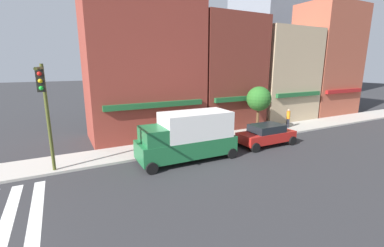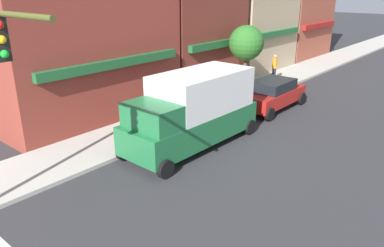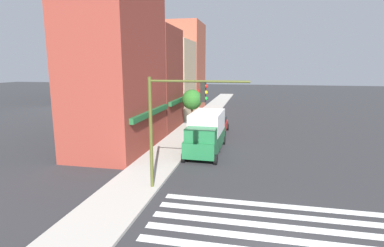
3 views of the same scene
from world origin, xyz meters
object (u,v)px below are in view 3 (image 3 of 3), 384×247
object	(u,v)px
traffic_signal	(173,114)
sedan_red	(217,125)
box_truck_green	(206,132)
pedestrian_orange_vest	(198,114)
street_tree	(192,100)

from	to	relation	value
traffic_signal	sedan_red	distance (m)	14.45
box_truck_green	sedan_red	world-z (taller)	box_truck_green
sedan_red	pedestrian_orange_vest	size ratio (longest dim) A/B	2.49
pedestrian_orange_vest	sedan_red	bearing A→B (deg)	-62.43
street_tree	pedestrian_orange_vest	bearing A→B (deg)	0.28
box_truck_green	pedestrian_orange_vest	distance (m)	12.22
traffic_signal	sedan_red	size ratio (longest dim) A/B	1.35
sedan_red	street_tree	bearing A→B (deg)	59.90
traffic_signal	box_truck_green	size ratio (longest dim) A/B	0.96
pedestrian_orange_vest	street_tree	distance (m)	4.23
box_truck_green	sedan_red	bearing A→B (deg)	0.95
box_truck_green	pedestrian_orange_vest	world-z (taller)	box_truck_green
traffic_signal	street_tree	bearing A→B (deg)	8.36
sedan_red	traffic_signal	bearing A→B (deg)	177.92
traffic_signal	pedestrian_orange_vest	bearing A→B (deg)	6.82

